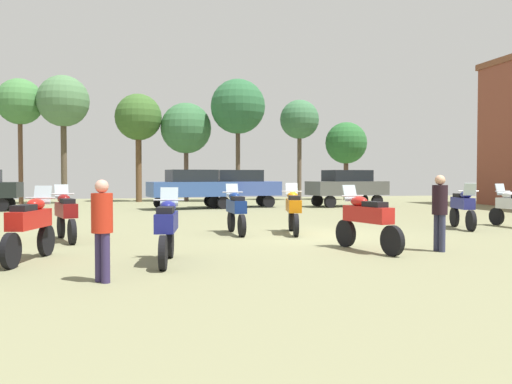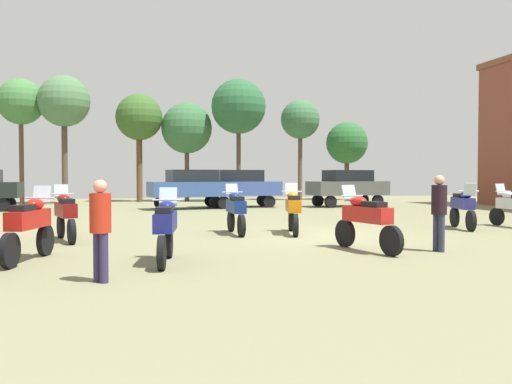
{
  "view_description": "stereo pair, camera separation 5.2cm",
  "coord_description": "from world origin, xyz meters",
  "px_view_note": "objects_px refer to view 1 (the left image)",
  "views": [
    {
      "loc": [
        -4.75,
        -14.63,
        1.74
      ],
      "look_at": [
        -0.7,
        3.75,
        1.15
      ],
      "focal_mm": 37.36,
      "sensor_mm": 36.0,
      "label": 1
    },
    {
      "loc": [
        -4.7,
        -14.64,
        1.74
      ],
      "look_at": [
        -0.7,
        3.75,
        1.15
      ],
      "focal_mm": 37.36,
      "sensor_mm": 36.0,
      "label": 2
    }
  ],
  "objects_px": {
    "motorcycle_3": "(293,209)",
    "car_2": "(347,185)",
    "tree_3": "(299,120)",
    "tree_9": "(20,103)",
    "car_3": "(239,185)",
    "motorcycle_6": "(463,206)",
    "motorcycle_11": "(236,210)",
    "tree_5": "(138,118)",
    "tree_1": "(63,102)",
    "tree_6": "(346,143)",
    "tree_7": "(186,129)",
    "motorcycle_5": "(30,225)",
    "tree_8": "(238,107)",
    "person_2": "(102,223)",
    "motorcycle_9": "(66,213)",
    "person_1": "(440,207)",
    "motorcycle_7": "(167,227)",
    "motorcycle_2": "(367,219)",
    "car_4": "(191,186)"
  },
  "relations": [
    {
      "from": "tree_5",
      "to": "motorcycle_11",
      "type": "bearing_deg",
      "value": -82.03
    },
    {
      "from": "motorcycle_2",
      "to": "tree_3",
      "type": "xyz_separation_m",
      "value": [
        5.73,
        23.86,
        4.74
      ]
    },
    {
      "from": "motorcycle_5",
      "to": "tree_1",
      "type": "distance_m",
      "value": 22.97
    },
    {
      "from": "motorcycle_9",
      "to": "tree_3",
      "type": "distance_m",
      "value": 24.5
    },
    {
      "from": "motorcycle_6",
      "to": "motorcycle_7",
      "type": "bearing_deg",
      "value": 40.11
    },
    {
      "from": "motorcycle_6",
      "to": "car_2",
      "type": "height_order",
      "value": "car_2"
    },
    {
      "from": "car_3",
      "to": "person_2",
      "type": "xyz_separation_m",
      "value": [
        -5.83,
        -19.25,
        -0.21
      ]
    },
    {
      "from": "tree_9",
      "to": "motorcycle_11",
      "type": "bearing_deg",
      "value": -62.78
    },
    {
      "from": "person_2",
      "to": "car_3",
      "type": "bearing_deg",
      "value": 124.83
    },
    {
      "from": "car_4",
      "to": "car_2",
      "type": "bearing_deg",
      "value": -99.44
    },
    {
      "from": "motorcycle_6",
      "to": "motorcycle_7",
      "type": "height_order",
      "value": "motorcycle_6"
    },
    {
      "from": "car_3",
      "to": "tree_8",
      "type": "height_order",
      "value": "tree_8"
    },
    {
      "from": "tree_3",
      "to": "tree_9",
      "type": "relative_size",
      "value": 0.92
    },
    {
      "from": "person_1",
      "to": "tree_1",
      "type": "relative_size",
      "value": 0.23
    },
    {
      "from": "motorcycle_6",
      "to": "person_1",
      "type": "distance_m",
      "value": 5.64
    },
    {
      "from": "motorcycle_2",
      "to": "person_2",
      "type": "height_order",
      "value": "person_2"
    },
    {
      "from": "tree_1",
      "to": "tree_6",
      "type": "relative_size",
      "value": 1.41
    },
    {
      "from": "motorcycle_3",
      "to": "tree_7",
      "type": "bearing_deg",
      "value": 105.36
    },
    {
      "from": "person_1",
      "to": "tree_3",
      "type": "bearing_deg",
      "value": -21.29
    },
    {
      "from": "motorcycle_9",
      "to": "person_1",
      "type": "height_order",
      "value": "person_1"
    },
    {
      "from": "motorcycle_3",
      "to": "tree_5",
      "type": "bearing_deg",
      "value": 113.88
    },
    {
      "from": "car_3",
      "to": "tree_7",
      "type": "bearing_deg",
      "value": 15.81
    },
    {
      "from": "motorcycle_6",
      "to": "motorcycle_11",
      "type": "height_order",
      "value": "motorcycle_6"
    },
    {
      "from": "motorcycle_3",
      "to": "car_2",
      "type": "height_order",
      "value": "car_2"
    },
    {
      "from": "car_4",
      "to": "tree_6",
      "type": "distance_m",
      "value": 14.12
    },
    {
      "from": "person_1",
      "to": "motorcycle_6",
      "type": "bearing_deg",
      "value": -50.2
    },
    {
      "from": "motorcycle_2",
      "to": "motorcycle_9",
      "type": "relative_size",
      "value": 1.04
    },
    {
      "from": "car_3",
      "to": "tree_1",
      "type": "relative_size",
      "value": 0.57
    },
    {
      "from": "person_1",
      "to": "person_2",
      "type": "bearing_deg",
      "value": 93.65
    },
    {
      "from": "car_2",
      "to": "person_1",
      "type": "xyz_separation_m",
      "value": [
        -4.57,
        -16.68,
        -0.16
      ]
    },
    {
      "from": "motorcycle_3",
      "to": "tree_7",
      "type": "xyz_separation_m",
      "value": [
        -1.4,
        20.09,
        4.05
      ]
    },
    {
      "from": "person_1",
      "to": "tree_6",
      "type": "bearing_deg",
      "value": -28.85
    },
    {
      "from": "person_2",
      "to": "tree_8",
      "type": "height_order",
      "value": "tree_8"
    },
    {
      "from": "motorcycle_11",
      "to": "tree_3",
      "type": "relative_size",
      "value": 0.31
    },
    {
      "from": "motorcycle_9",
      "to": "tree_5",
      "type": "height_order",
      "value": "tree_5"
    },
    {
      "from": "motorcycle_3",
      "to": "car_3",
      "type": "distance_m",
      "value": 13.07
    },
    {
      "from": "tree_7",
      "to": "tree_8",
      "type": "relative_size",
      "value": 0.82
    },
    {
      "from": "motorcycle_2",
      "to": "tree_1",
      "type": "bearing_deg",
      "value": 98.21
    },
    {
      "from": "motorcycle_9",
      "to": "motorcycle_11",
      "type": "height_order",
      "value": "motorcycle_9"
    },
    {
      "from": "tree_3",
      "to": "tree_9",
      "type": "xyz_separation_m",
      "value": [
        -17.67,
        -0.98,
        0.56
      ]
    },
    {
      "from": "motorcycle_9",
      "to": "motorcycle_6",
      "type": "bearing_deg",
      "value": -14.45
    },
    {
      "from": "car_2",
      "to": "person_1",
      "type": "distance_m",
      "value": 17.29
    },
    {
      "from": "motorcycle_7",
      "to": "tree_6",
      "type": "xyz_separation_m",
      "value": [
        13.6,
        24.42,
        3.21
      ]
    },
    {
      "from": "tree_1",
      "to": "tree_7",
      "type": "bearing_deg",
      "value": 12.4
    },
    {
      "from": "motorcycle_6",
      "to": "tree_7",
      "type": "relative_size",
      "value": 0.32
    },
    {
      "from": "motorcycle_6",
      "to": "car_4",
      "type": "relative_size",
      "value": 0.46
    },
    {
      "from": "person_2",
      "to": "tree_6",
      "type": "relative_size",
      "value": 0.31
    },
    {
      "from": "motorcycle_7",
      "to": "motorcycle_5",
      "type": "bearing_deg",
      "value": 171.18
    },
    {
      "from": "motorcycle_3",
      "to": "tree_8",
      "type": "bearing_deg",
      "value": 95.83
    },
    {
      "from": "motorcycle_5",
      "to": "tree_8",
      "type": "bearing_deg",
      "value": 82.92
    }
  ]
}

